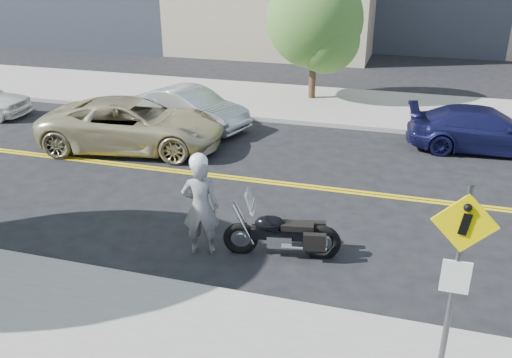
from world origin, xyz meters
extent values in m
plane|color=black|center=(0.00, 0.00, 0.00)|extent=(120.00, 120.00, 0.00)
cube|color=#9E9B91|center=(0.00, 7.50, 0.07)|extent=(60.00, 5.00, 0.15)
cylinder|color=#4C4C51|center=(4.20, -6.30, 1.65)|extent=(0.08, 0.08, 3.00)
cube|color=#F9D800|center=(4.20, -6.33, 2.65)|extent=(0.78, 0.03, 0.78)
cube|color=white|center=(4.20, -6.33, 1.90)|extent=(0.35, 0.03, 0.45)
imported|color=#BBBABF|center=(-0.26, -3.72, 0.99)|extent=(0.82, 0.64, 1.99)
sphere|color=white|center=(-0.26, -3.72, 1.93)|extent=(0.36, 0.36, 0.36)
imported|color=#C1B68D|center=(-4.45, 1.33, 0.75)|extent=(5.72, 3.28, 1.50)
imported|color=#B5BABE|center=(-3.58, 3.71, 0.66)|extent=(4.27, 2.52, 1.33)
imported|color=navy|center=(5.61, 4.11, 0.64)|extent=(4.57, 2.14, 1.29)
cylinder|color=#382619|center=(-0.35, 8.12, 2.00)|extent=(0.26, 0.26, 4.01)
sphere|color=#3B6A21|center=(-0.35, 8.12, 3.13)|extent=(3.61, 3.61, 3.61)
camera|label=1|loc=(3.43, -12.45, 5.67)|focal=38.00mm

